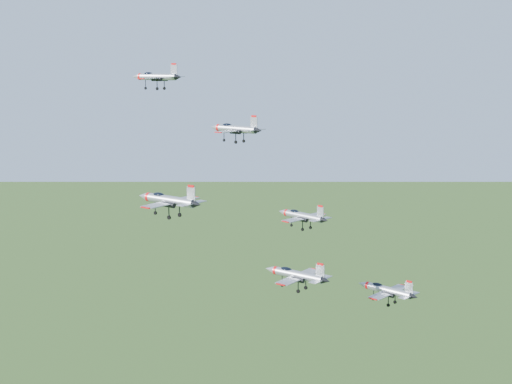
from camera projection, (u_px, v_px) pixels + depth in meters
The scene contains 6 objects.
jet_lead at pixel (156, 77), 136.99m from camera, with size 12.12×9.99×3.24m.
jet_left_high at pixel (235, 129), 126.15m from camera, with size 11.99×10.07×3.22m.
jet_right_high at pixel (168, 200), 107.40m from camera, with size 12.85×10.73×3.44m.
jet_left_low at pixel (302, 216), 123.76m from camera, with size 11.24×9.57×3.06m.
jet_right_low at pixel (296, 274), 105.64m from camera, with size 11.49×9.59×3.07m.
jet_trail at pixel (386, 290), 113.35m from camera, with size 10.97×9.28×2.96m.
Camera 1 is at (55.99, -105.10, 162.20)m, focal length 50.00 mm.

